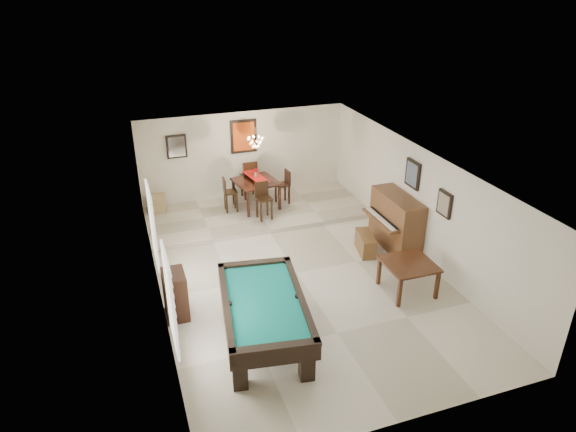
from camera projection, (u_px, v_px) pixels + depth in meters
ground_plane at (297, 273)px, 11.58m from camera, size 6.00×9.00×0.02m
wall_back at (244, 156)px, 14.84m from camera, size 6.00×0.04×2.60m
wall_front at (407, 356)px, 7.18m from camera, size 6.00×0.04×2.60m
wall_left at (155, 243)px, 10.13m from camera, size 0.04×9.00×2.60m
wall_right at (418, 202)px, 11.89m from camera, size 0.04×9.00×2.60m
ceiling at (298, 164)px, 10.45m from camera, size 6.00×9.00×0.04m
dining_step at (257, 212)px, 14.32m from camera, size 6.00×2.50×0.12m
window_left_front at (170, 300)px, 8.22m from camera, size 0.06×1.00×1.70m
window_left_rear at (152, 226)px, 10.61m from camera, size 0.06×1.00×1.70m
pool_table at (264, 321)px, 9.27m from camera, size 1.82×2.85×0.89m
square_table at (408, 277)px, 10.78m from camera, size 1.01×1.01×0.69m
upright_piano at (390, 223)px, 12.34m from camera, size 0.91×1.62×1.35m
piano_bench at (365, 243)px, 12.33m from camera, size 0.50×0.89×0.47m
apothecary_chest at (175, 295)px, 9.96m from camera, size 0.43×0.64×0.96m
dining_table at (256, 192)px, 14.29m from camera, size 1.28×1.28×0.91m
flower_vase at (256, 172)px, 14.04m from camera, size 0.18×0.18×0.25m
dining_chair_south at (264, 201)px, 13.60m from camera, size 0.41×0.41×1.01m
dining_chair_north at (249, 179)px, 14.85m from camera, size 0.44×0.44×1.15m
dining_chair_west at (231, 195)px, 14.07m from camera, size 0.38×0.38×0.96m
dining_chair_east at (282, 187)px, 14.52m from camera, size 0.38×0.38×0.97m
corner_bench at (158, 203)px, 14.16m from camera, size 0.48×0.56×0.44m
chandelier at (255, 139)px, 13.34m from camera, size 0.44×0.44×0.60m
back_painting at (244, 136)px, 14.55m from camera, size 0.75×0.06×0.95m
back_mirror at (176, 147)px, 14.03m from camera, size 0.55×0.06×0.65m
right_picture_upper at (413, 174)px, 11.88m from camera, size 0.06×0.55×0.65m
right_picture_lower at (445, 204)px, 10.86m from camera, size 0.06×0.45×0.55m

